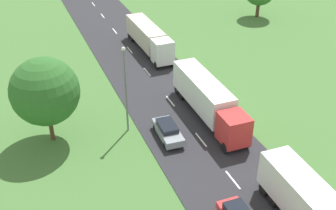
% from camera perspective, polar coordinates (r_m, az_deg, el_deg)
% --- Properties ---
extents(road, '(10.00, 140.00, 0.06)m').
position_cam_1_polar(road, '(38.32, 5.91, -6.50)').
color(road, '#2B2B30').
rests_on(road, ground).
extents(lane_marking_centre, '(0.16, 120.13, 0.01)m').
position_cam_1_polar(lane_marking_centre, '(34.61, 10.21, -11.69)').
color(lane_marking_centre, white).
rests_on(lane_marking_centre, road).
extents(truck_second, '(2.60, 13.03, 3.78)m').
position_cam_1_polar(truck_second, '(42.18, 5.46, 0.90)').
color(truck_second, red).
rests_on(truck_second, road).
extents(truck_third, '(2.63, 12.42, 3.46)m').
position_cam_1_polar(truck_third, '(57.28, -2.65, 9.25)').
color(truck_third, white).
rests_on(truck_third, road).
extents(car_third, '(2.00, 4.60, 1.46)m').
position_cam_1_polar(car_third, '(39.55, -0.03, -3.53)').
color(car_third, '#8C939E').
rests_on(car_third, road).
extents(lamppost_second, '(0.36, 0.36, 8.82)m').
position_cam_1_polar(lamppost_second, '(38.80, -5.83, 2.57)').
color(lamppost_second, slate).
rests_on(lamppost_second, ground).
extents(tree_oak, '(6.24, 6.24, 8.35)m').
position_cam_1_polar(tree_oak, '(38.64, -16.50, 1.79)').
color(tree_oak, '#513823').
rests_on(tree_oak, ground).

